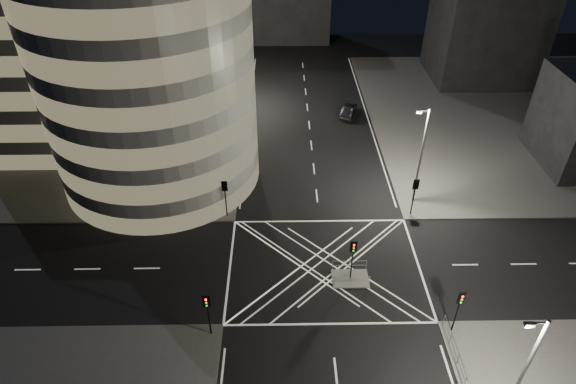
{
  "coord_description": "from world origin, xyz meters",
  "views": [
    {
      "loc": [
        -3.55,
        -29.03,
        29.18
      ],
      "look_at": [
        -2.98,
        6.63,
        3.0
      ],
      "focal_mm": 30.0,
      "sensor_mm": 36.0,
      "label": 1
    }
  ],
  "objects_px": {
    "traffic_signal_fl": "(225,192)",
    "traffic_signal_nl": "(207,308)",
    "street_lamp_right_far": "(421,154)",
    "street_lamp_left_far": "(235,69)",
    "street_lamp_left_near": "(221,139)",
    "sedan": "(348,111)",
    "traffic_signal_fr": "(415,190)",
    "street_lamp_right_near": "(521,375)",
    "traffic_signal_nr": "(459,305)",
    "traffic_signal_island": "(353,253)",
    "central_island": "(350,279)"
  },
  "relations": [
    {
      "from": "traffic_signal_island",
      "to": "street_lamp_left_far",
      "type": "bearing_deg",
      "value": 109.95
    },
    {
      "from": "traffic_signal_fr",
      "to": "street_lamp_left_far",
      "type": "relative_size",
      "value": 0.4
    },
    {
      "from": "street_lamp_left_near",
      "to": "street_lamp_right_far",
      "type": "distance_m",
      "value": 19.11
    },
    {
      "from": "traffic_signal_fr",
      "to": "street_lamp_left_near",
      "type": "height_order",
      "value": "street_lamp_left_near"
    },
    {
      "from": "traffic_signal_nr",
      "to": "street_lamp_left_near",
      "type": "distance_m",
      "value": 26.32
    },
    {
      "from": "traffic_signal_fl",
      "to": "sedan",
      "type": "xyz_separation_m",
      "value": [
        14.03,
        20.69,
        -2.2
      ]
    },
    {
      "from": "central_island",
      "to": "street_lamp_right_near",
      "type": "relative_size",
      "value": 0.3
    },
    {
      "from": "traffic_signal_nl",
      "to": "traffic_signal_island",
      "type": "relative_size",
      "value": 1.0
    },
    {
      "from": "street_lamp_left_near",
      "to": "street_lamp_right_near",
      "type": "height_order",
      "value": "same"
    },
    {
      "from": "street_lamp_left_near",
      "to": "street_lamp_right_far",
      "type": "xyz_separation_m",
      "value": [
        18.87,
        -3.0,
        0.0
      ]
    },
    {
      "from": "sedan",
      "to": "street_lamp_left_far",
      "type": "bearing_deg",
      "value": 8.66
    },
    {
      "from": "central_island",
      "to": "street_lamp_right_far",
      "type": "distance_m",
      "value": 13.98
    },
    {
      "from": "traffic_signal_nl",
      "to": "street_lamp_right_near",
      "type": "bearing_deg",
      "value": -21.55
    },
    {
      "from": "traffic_signal_nl",
      "to": "street_lamp_left_far",
      "type": "relative_size",
      "value": 0.4
    },
    {
      "from": "central_island",
      "to": "street_lamp_right_far",
      "type": "height_order",
      "value": "street_lamp_right_far"
    },
    {
      "from": "central_island",
      "to": "traffic_signal_fr",
      "type": "bearing_deg",
      "value": 50.67
    },
    {
      "from": "traffic_signal_nr",
      "to": "street_lamp_right_far",
      "type": "distance_m",
      "value": 16.03
    },
    {
      "from": "street_lamp_right_far",
      "to": "traffic_signal_fr",
      "type": "bearing_deg",
      "value": -106.11
    },
    {
      "from": "street_lamp_left_near",
      "to": "traffic_signal_island",
      "type": "bearing_deg",
      "value": -49.73
    },
    {
      "from": "traffic_signal_island",
      "to": "street_lamp_left_far",
      "type": "height_order",
      "value": "street_lamp_left_far"
    },
    {
      "from": "street_lamp_right_far",
      "to": "sedan",
      "type": "distance_m",
      "value": 19.56
    },
    {
      "from": "traffic_signal_fr",
      "to": "central_island",
      "type": "bearing_deg",
      "value": -129.33
    },
    {
      "from": "street_lamp_left_near",
      "to": "street_lamp_left_far",
      "type": "height_order",
      "value": "same"
    },
    {
      "from": "street_lamp_left_far",
      "to": "sedan",
      "type": "height_order",
      "value": "street_lamp_left_far"
    },
    {
      "from": "traffic_signal_fr",
      "to": "street_lamp_right_near",
      "type": "height_order",
      "value": "street_lamp_right_near"
    },
    {
      "from": "traffic_signal_fl",
      "to": "street_lamp_right_far",
      "type": "height_order",
      "value": "street_lamp_right_far"
    },
    {
      "from": "traffic_signal_island",
      "to": "sedan",
      "type": "xyz_separation_m",
      "value": [
        3.23,
        28.99,
        -2.2
      ]
    },
    {
      "from": "traffic_signal_island",
      "to": "street_lamp_right_near",
      "type": "distance_m",
      "value": 14.78
    },
    {
      "from": "street_lamp_right_near",
      "to": "street_lamp_right_far",
      "type": "bearing_deg",
      "value": 90.0
    },
    {
      "from": "street_lamp_left_far",
      "to": "traffic_signal_fl",
      "type": "bearing_deg",
      "value": -88.43
    },
    {
      "from": "traffic_signal_nr",
      "to": "street_lamp_right_far",
      "type": "xyz_separation_m",
      "value": [
        0.64,
        15.8,
        2.63
      ]
    },
    {
      "from": "central_island",
      "to": "street_lamp_left_near",
      "type": "xyz_separation_m",
      "value": [
        -11.44,
        13.5,
        5.47
      ]
    },
    {
      "from": "traffic_signal_nr",
      "to": "street_lamp_right_near",
      "type": "xyz_separation_m",
      "value": [
        0.64,
        -7.2,
        2.63
      ]
    },
    {
      "from": "street_lamp_right_near",
      "to": "traffic_signal_nl",
      "type": "bearing_deg",
      "value": 158.45
    },
    {
      "from": "traffic_signal_fl",
      "to": "street_lamp_left_far",
      "type": "bearing_deg",
      "value": 91.57
    },
    {
      "from": "traffic_signal_nr",
      "to": "street_lamp_left_near",
      "type": "relative_size",
      "value": 0.4
    },
    {
      "from": "traffic_signal_nr",
      "to": "street_lamp_left_far",
      "type": "bearing_deg",
      "value": 116.36
    },
    {
      "from": "street_lamp_left_near",
      "to": "sedan",
      "type": "xyz_separation_m",
      "value": [
        14.66,
        15.49,
        -4.83
      ]
    },
    {
      "from": "traffic_signal_nr",
      "to": "traffic_signal_island",
      "type": "xyz_separation_m",
      "value": [
        -6.8,
        5.3,
        0.0
      ]
    },
    {
      "from": "traffic_signal_fr",
      "to": "traffic_signal_nr",
      "type": "relative_size",
      "value": 1.0
    },
    {
      "from": "traffic_signal_nl",
      "to": "street_lamp_left_far",
      "type": "distance_m",
      "value": 36.9
    },
    {
      "from": "street_lamp_right_near",
      "to": "sedan",
      "type": "bearing_deg",
      "value": 95.79
    },
    {
      "from": "street_lamp_left_far",
      "to": "sedan",
      "type": "xyz_separation_m",
      "value": [
        14.66,
        -2.51,
        -4.83
      ]
    },
    {
      "from": "traffic_signal_fl",
      "to": "traffic_signal_nl",
      "type": "xyz_separation_m",
      "value": [
        0.0,
        -13.6,
        0.0
      ]
    },
    {
      "from": "traffic_signal_nr",
      "to": "central_island",
      "type": "bearing_deg",
      "value": 142.07
    },
    {
      "from": "traffic_signal_island",
      "to": "street_lamp_left_far",
      "type": "relative_size",
      "value": 0.4
    },
    {
      "from": "traffic_signal_fl",
      "to": "street_lamp_left_near",
      "type": "distance_m",
      "value": 5.86
    },
    {
      "from": "traffic_signal_fr",
      "to": "traffic_signal_nl",
      "type": "bearing_deg",
      "value": -142.31
    },
    {
      "from": "traffic_signal_fl",
      "to": "traffic_signal_nr",
      "type": "xyz_separation_m",
      "value": [
        17.6,
        -13.6,
        0.0
      ]
    },
    {
      "from": "street_lamp_right_near",
      "to": "street_lamp_left_near",
      "type": "bearing_deg",
      "value": 125.97
    }
  ]
}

